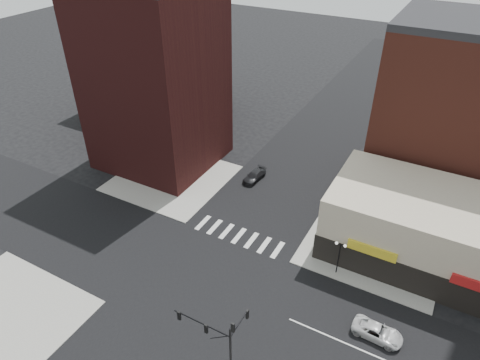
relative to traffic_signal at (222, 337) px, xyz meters
The scene contains 13 objects.
ground 11.76m from the traffic_signal, 132.74° to the left, with size 240.00×240.00×0.00m, color black.
road_ew 11.76m from the traffic_signal, 132.74° to the left, with size 200.00×14.00×0.02m, color black.
road_ns 11.76m from the traffic_signal, 132.74° to the left, with size 14.00×200.00×0.02m, color black.
sidewalk_nw 31.55m from the traffic_signal, 134.23° to the left, with size 15.00×15.00×0.12m, color gray.
sidewalk_ne 23.99m from the traffic_signal, 71.98° to the left, with size 15.00×15.00×0.12m, color gray.
building_nw 37.93m from the traffic_signal, 134.90° to the left, with size 16.00×15.00×25.00m, color #3C1313.
building_nw_low 57.36m from the traffic_signal, 133.17° to the left, with size 20.00×18.00×12.00m, color #3C1313.
building_ne_midrise 39.60m from the traffic_signal, 72.51° to the left, with size 18.00×15.00×22.00m, color maroon.
building_ne_row 26.71m from the traffic_signal, 58.92° to the left, with size 24.20×12.20×8.00m.
traffic_signal is the anchor object (origin of this frame).
street_lamp_ne 16.62m from the traffic_signal, 73.25° to the left, with size 1.22×0.32×4.16m.
white_suv 15.14m from the traffic_signal, 43.22° to the left, with size 2.11×4.58×1.27m, color silver.
dark_sedan_north 30.16m from the traffic_signal, 112.08° to the left, with size 1.77×4.35×1.26m, color black.
Camera 1 is at (18.62, -25.66, 34.14)m, focal length 32.00 mm.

